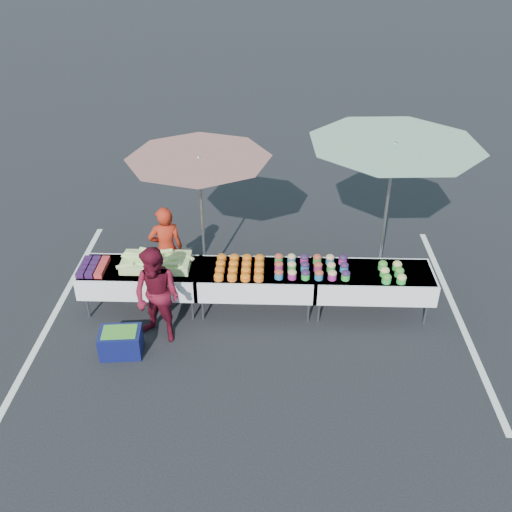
{
  "coord_description": "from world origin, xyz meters",
  "views": [
    {
      "loc": [
        0.23,
        -7.32,
        5.59
      ],
      "look_at": [
        0.0,
        0.0,
        1.0
      ],
      "focal_mm": 40.0,
      "sensor_mm": 36.0,
      "label": 1
    }
  ],
  "objects_px": {
    "table_right": "(372,281)",
    "vendor": "(166,249)",
    "table_center": "(256,279)",
    "umbrella_left": "(199,169)",
    "umbrella_right": "(393,158)",
    "table_left": "(141,277)",
    "customer": "(157,296)",
    "storage_bin": "(121,342)"
  },
  "relations": [
    {
      "from": "table_center",
      "to": "table_right",
      "type": "bearing_deg",
      "value": 0.0
    },
    {
      "from": "table_center",
      "to": "table_right",
      "type": "relative_size",
      "value": 1.0
    },
    {
      "from": "table_left",
      "to": "vendor",
      "type": "distance_m",
      "value": 0.66
    },
    {
      "from": "umbrella_left",
      "to": "umbrella_right",
      "type": "bearing_deg",
      "value": -3.86
    },
    {
      "from": "table_right",
      "to": "umbrella_right",
      "type": "xyz_separation_m",
      "value": [
        0.19,
        0.55,
        1.81
      ]
    },
    {
      "from": "table_center",
      "to": "umbrella_right",
      "type": "height_order",
      "value": "umbrella_right"
    },
    {
      "from": "table_left",
      "to": "storage_bin",
      "type": "relative_size",
      "value": 2.97
    },
    {
      "from": "table_right",
      "to": "vendor",
      "type": "bearing_deg",
      "value": 170.48
    },
    {
      "from": "table_left",
      "to": "table_center",
      "type": "bearing_deg",
      "value": 0.0
    },
    {
      "from": "table_right",
      "to": "umbrella_left",
      "type": "height_order",
      "value": "umbrella_left"
    },
    {
      "from": "table_right",
      "to": "storage_bin",
      "type": "distance_m",
      "value": 3.89
    },
    {
      "from": "table_center",
      "to": "storage_bin",
      "type": "relative_size",
      "value": 2.97
    },
    {
      "from": "table_left",
      "to": "table_right",
      "type": "distance_m",
      "value": 3.6
    },
    {
      "from": "table_left",
      "to": "table_right",
      "type": "relative_size",
      "value": 1.0
    },
    {
      "from": "table_center",
      "to": "umbrella_left",
      "type": "distance_m",
      "value": 1.9
    },
    {
      "from": "customer",
      "to": "umbrella_left",
      "type": "xyz_separation_m",
      "value": [
        0.51,
        1.5,
        1.32
      ]
    },
    {
      "from": "umbrella_left",
      "to": "storage_bin",
      "type": "relative_size",
      "value": 3.97
    },
    {
      "from": "table_left",
      "to": "customer",
      "type": "bearing_deg",
      "value": -61.87
    },
    {
      "from": "table_center",
      "to": "table_right",
      "type": "distance_m",
      "value": 1.8
    },
    {
      "from": "customer",
      "to": "storage_bin",
      "type": "distance_m",
      "value": 0.84
    },
    {
      "from": "umbrella_left",
      "to": "table_center",
      "type": "bearing_deg",
      "value": -39.88
    },
    {
      "from": "table_center",
      "to": "vendor",
      "type": "bearing_deg",
      "value": 159.62
    },
    {
      "from": "umbrella_left",
      "to": "storage_bin",
      "type": "bearing_deg",
      "value": -118.79
    },
    {
      "from": "table_center",
      "to": "table_right",
      "type": "xyz_separation_m",
      "value": [
        1.8,
        0.0,
        0.0
      ]
    },
    {
      "from": "table_right",
      "to": "storage_bin",
      "type": "bearing_deg",
      "value": -163.42
    },
    {
      "from": "vendor",
      "to": "umbrella_right",
      "type": "xyz_separation_m",
      "value": [
        3.47,
        0.0,
        1.63
      ]
    },
    {
      "from": "table_center",
      "to": "umbrella_right",
      "type": "bearing_deg",
      "value": 15.47
    },
    {
      "from": "table_center",
      "to": "umbrella_right",
      "type": "relative_size",
      "value": 0.56
    },
    {
      "from": "umbrella_right",
      "to": "table_center",
      "type": "bearing_deg",
      "value": -164.53
    },
    {
      "from": "table_center",
      "to": "storage_bin",
      "type": "bearing_deg",
      "value": -149.96
    },
    {
      "from": "table_center",
      "to": "umbrella_left",
      "type": "height_order",
      "value": "umbrella_left"
    },
    {
      "from": "table_left",
      "to": "customer",
      "type": "relative_size",
      "value": 1.22
    },
    {
      "from": "table_right",
      "to": "umbrella_left",
      "type": "relative_size",
      "value": 0.75
    },
    {
      "from": "vendor",
      "to": "table_right",
      "type": "bearing_deg",
      "value": 155.45
    },
    {
      "from": "vendor",
      "to": "storage_bin",
      "type": "xyz_separation_m",
      "value": [
        -0.43,
        -1.65,
        -0.56
      ]
    },
    {
      "from": "umbrella_right",
      "to": "storage_bin",
      "type": "bearing_deg",
      "value": -157.01
    },
    {
      "from": "table_center",
      "to": "table_left",
      "type": "bearing_deg",
      "value": 180.0
    },
    {
      "from": "customer",
      "to": "storage_bin",
      "type": "bearing_deg",
      "value": -121.55
    },
    {
      "from": "table_center",
      "to": "umbrella_right",
      "type": "xyz_separation_m",
      "value": [
        1.99,
        0.55,
        1.81
      ]
    },
    {
      "from": "table_left",
      "to": "table_right",
      "type": "xyz_separation_m",
      "value": [
        3.6,
        0.0,
        0.0
      ]
    },
    {
      "from": "table_right",
      "to": "vendor",
      "type": "height_order",
      "value": "vendor"
    },
    {
      "from": "customer",
      "to": "umbrella_left",
      "type": "bearing_deg",
      "value": 95.01
    }
  ]
}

